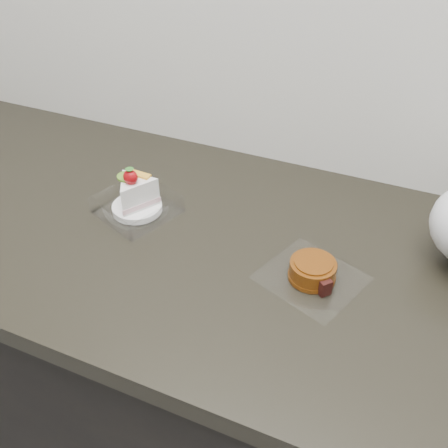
{
  "coord_description": "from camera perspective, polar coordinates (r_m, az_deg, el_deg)",
  "views": [
    {
      "loc": [
        0.18,
        1.05,
        1.48
      ],
      "look_at": [
        -0.09,
        1.69,
        0.94
      ],
      "focal_mm": 40.0,
      "sensor_mm": 36.0,
      "label": 1
    }
  ],
  "objects": [
    {
      "name": "counter",
      "position": [
        1.22,
        4.33,
        -19.42
      ],
      "size": [
        2.04,
        0.64,
        0.9
      ],
      "color": "black",
      "rests_on": "ground"
    },
    {
      "name": "cake_tray",
      "position": [
        0.97,
        -10.0,
        2.7
      ],
      "size": [
        0.17,
        0.17,
        0.1
      ],
      "rotation": [
        0.0,
        0.0,
        -0.36
      ],
      "color": "white",
      "rests_on": "counter"
    },
    {
      "name": "mooncake_wrap",
      "position": [
        0.84,
        10.1,
        -5.44
      ],
      "size": [
        0.19,
        0.19,
        0.04
      ],
      "rotation": [
        0.0,
        0.0,
        -0.18
      ],
      "color": "white",
      "rests_on": "counter"
    }
  ]
}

